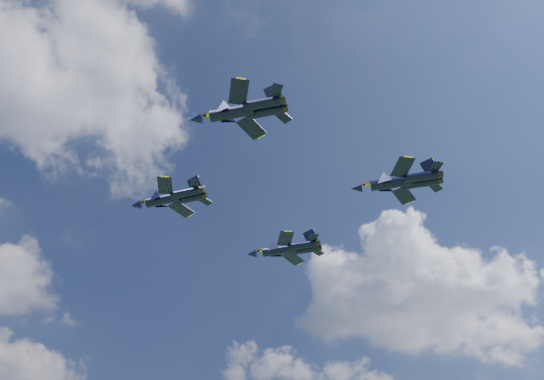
{
  "coord_description": "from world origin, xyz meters",
  "views": [
    {
      "loc": [
        -36.85,
        -50.77,
        5.59
      ],
      "look_at": [
        -0.09,
        2.79,
        60.73
      ],
      "focal_mm": 35.0,
      "sensor_mm": 36.0,
      "label": 1
    }
  ],
  "objects": [
    {
      "name": "jet_slot",
      "position": [
        12.42,
        -10.35,
        58.88
      ],
      "size": [
        12.6,
        13.08,
        3.49
      ],
      "rotation": [
        0.0,
        0.0,
        0.75
      ],
      "color": "black"
    },
    {
      "name": "jet_left",
      "position": [
        -15.02,
        -8.86,
        58.82
      ],
      "size": [
        12.03,
        12.68,
        3.36
      ],
      "rotation": [
        0.0,
        0.0,
        0.74
      ],
      "color": "black"
    },
    {
      "name": "jet_lead",
      "position": [
        -13.6,
        15.57,
        61.02
      ],
      "size": [
        11.57,
        13.14,
        3.38
      ],
      "rotation": [
        0.0,
        0.0,
        0.68
      ],
      "color": "black"
    },
    {
      "name": "jet_right",
      "position": [
        11.22,
        17.59,
        61.61
      ],
      "size": [
        12.73,
        13.67,
        3.6
      ],
      "rotation": [
        0.0,
        0.0,
        0.72
      ],
      "color": "black"
    }
  ]
}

